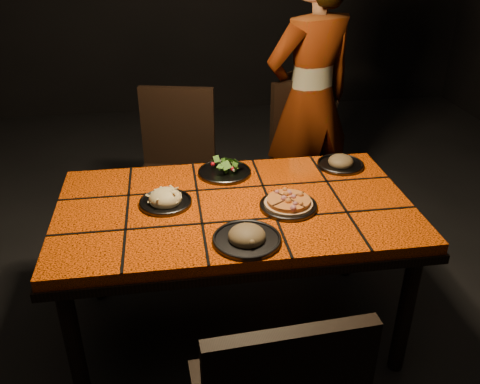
{
  "coord_description": "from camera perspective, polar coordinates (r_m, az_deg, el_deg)",
  "views": [
    {
      "loc": [
        -0.27,
        -1.98,
        1.9
      ],
      "look_at": [
        0.02,
        -0.02,
        0.82
      ],
      "focal_mm": 38.0,
      "sensor_mm": 36.0,
      "label": 1
    }
  ],
  "objects": [
    {
      "name": "room_shell",
      "position": [
        2.04,
        -0.73,
        17.28
      ],
      "size": [
        6.04,
        7.04,
        3.08
      ],
      "color": "black",
      "rests_on": "ground"
    },
    {
      "name": "dining_table",
      "position": [
        2.35,
        -0.6,
        -2.99
      ],
      "size": [
        1.62,
        0.92,
        0.75
      ],
      "color": "#E94B07",
      "rests_on": "ground"
    },
    {
      "name": "chair_far_left",
      "position": [
        3.15,
        -7.18,
        3.48
      ],
      "size": [
        0.55,
        0.55,
        1.01
      ],
      "rotation": [
        0.0,
        0.0,
        -0.23
      ],
      "color": "black",
      "rests_on": "ground"
    },
    {
      "name": "chair_far_right",
      "position": [
        3.33,
        7.86,
        4.88
      ],
      "size": [
        0.58,
        0.58,
        1.01
      ],
      "rotation": [
        0.0,
        0.0,
        0.33
      ],
      "color": "black",
      "rests_on": "ground"
    },
    {
      "name": "diner",
      "position": [
        3.28,
        7.85,
        10.1
      ],
      "size": [
        0.75,
        0.62,
        1.76
      ],
      "primitive_type": "imported",
      "rotation": [
        0.0,
        0.0,
        3.51
      ],
      "color": "brown",
      "rests_on": "ground"
    },
    {
      "name": "plate_pizza",
      "position": [
        2.28,
        5.46,
        -1.35
      ],
      "size": [
        0.3,
        0.3,
        0.04
      ],
      "color": "#3A393E",
      "rests_on": "dining_table"
    },
    {
      "name": "plate_pasta",
      "position": [
        2.32,
        -8.37,
        -0.89
      ],
      "size": [
        0.24,
        0.24,
        0.08
      ],
      "color": "#3A393E",
      "rests_on": "dining_table"
    },
    {
      "name": "plate_salad",
      "position": [
        2.57,
        -1.76,
        2.57
      ],
      "size": [
        0.27,
        0.27,
        0.07
      ],
      "color": "#3A393E",
      "rests_on": "dining_table"
    },
    {
      "name": "plate_mushroom_a",
      "position": [
        2.03,
        0.78,
        -5.0
      ],
      "size": [
        0.28,
        0.28,
        0.09
      ],
      "color": "#3A393E",
      "rests_on": "dining_table"
    },
    {
      "name": "plate_mushroom_b",
      "position": [
        2.7,
        11.23,
        3.28
      ],
      "size": [
        0.24,
        0.24,
        0.08
      ],
      "color": "#3A393E",
      "rests_on": "dining_table"
    }
  ]
}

